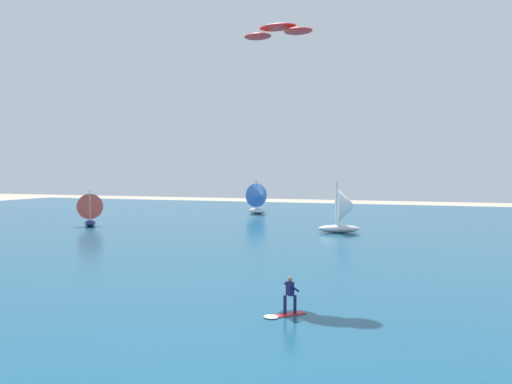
{
  "coord_description": "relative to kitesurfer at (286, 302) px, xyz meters",
  "views": [
    {
      "loc": [
        9.46,
        -5.24,
        6.32
      ],
      "look_at": [
        0.98,
        18.31,
        5.34
      ],
      "focal_mm": 36.54,
      "sensor_mm": 36.0,
      "label": 1
    }
  ],
  "objects": [
    {
      "name": "ocean",
      "position": [
        -3.14,
        34.69,
        -0.65
      ],
      "size": [
        160.0,
        90.0,
        0.1
      ],
      "primitive_type": "cube",
      "color": "navy",
      "rests_on": "ground"
    },
    {
      "name": "sailboat_far_left",
      "position": [
        -19.16,
        50.66,
        1.71
      ],
      "size": [
        4.49,
        4.39,
        5.04
      ],
      "color": "silver",
      "rests_on": "ocean"
    },
    {
      "name": "sailboat_mid_right",
      "position": [
        -32.18,
        28.66,
        1.29
      ],
      "size": [
        3.54,
        3.71,
        4.14
      ],
      "color": "navy",
      "rests_on": "ocean"
    },
    {
      "name": "sailboat_outermost",
      "position": [
        -3.03,
        31.31,
        1.75
      ],
      "size": [
        4.57,
        4.04,
        5.13
      ],
      "color": "silver",
      "rests_on": "ocean"
    },
    {
      "name": "kitesurfer",
      "position": [
        0.0,
        0.0,
        0.0
      ],
      "size": [
        1.73,
        1.83,
        1.67
      ],
      "color": "red",
      "rests_on": "ocean"
    },
    {
      "name": "kite",
      "position": [
        -3.54,
        9.98,
        14.39
      ],
      "size": [
        4.74,
        2.07,
        0.7
      ],
      "color": "red"
    }
  ]
}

